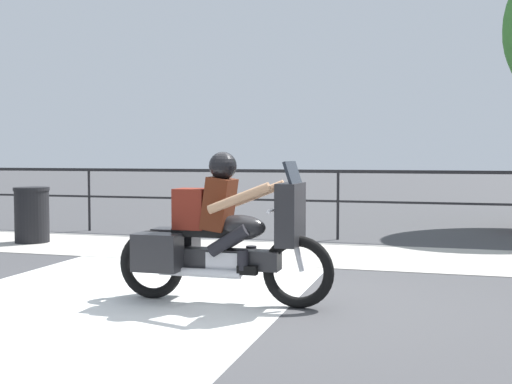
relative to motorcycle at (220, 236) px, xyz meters
The scene contains 6 objects.
ground_plane 0.82m from the motorcycle, 15.88° to the left, with size 120.00×120.00×0.00m, color #424244.
sidewalk_band 3.60m from the motorcycle, 83.51° to the left, with size 44.00×2.40×0.01m, color #B7B2A8.
crosswalk_band 1.35m from the motorcycle, behind, with size 3.76×6.00×0.01m, color silver.
fence_railing 5.38m from the motorcycle, 85.73° to the left, with size 36.00×0.05×1.28m.
motorcycle is the anchor object (origin of this frame).
trash_bin 5.84m from the motorcycle, 143.75° to the left, with size 0.62×0.62×0.98m.
Camera 1 is at (1.78, -6.35, 1.53)m, focal length 45.00 mm.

